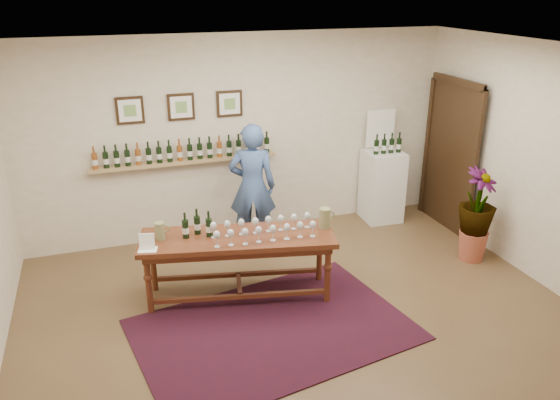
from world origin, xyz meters
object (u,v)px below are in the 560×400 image
object	(u,v)px
tasting_table	(238,245)
potted_plant	(476,215)
display_pedestal	(382,186)
person	(252,187)

from	to	relation	value
tasting_table	potted_plant	xyz separation A→B (m)	(3.12, -0.10, -0.03)
display_pedestal	person	xyz separation A→B (m)	(-2.10, -0.25, 0.33)
display_pedestal	potted_plant	bearing A→B (deg)	-72.35
person	tasting_table	bearing A→B (deg)	83.34
tasting_table	person	size ratio (longest dim) A/B	1.31
tasting_table	person	bearing A→B (deg)	78.79
tasting_table	person	xyz separation A→B (m)	(0.52, 1.22, 0.21)
person	display_pedestal	bearing A→B (deg)	-156.79
tasting_table	display_pedestal	size ratio (longest dim) A/B	2.11
potted_plant	tasting_table	bearing A→B (deg)	178.13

